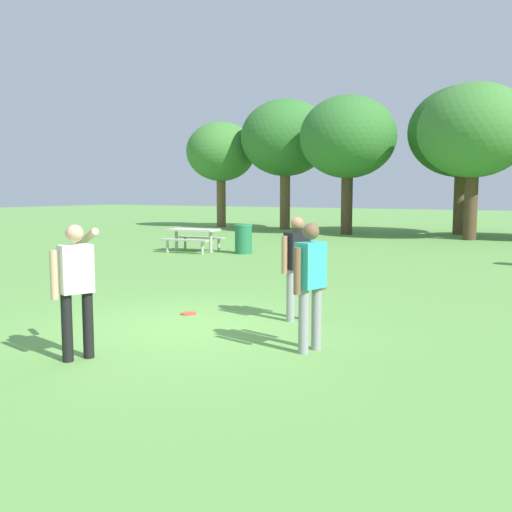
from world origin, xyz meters
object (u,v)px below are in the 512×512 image
at_px(person_catcher, 297,261).
at_px(tree_broad_center, 285,139).
at_px(person_bystander, 310,278).
at_px(trash_can_beside_table, 243,239).
at_px(tree_back_left, 474,131).
at_px(tree_tall_left, 221,152).
at_px(frisbee, 189,313).
at_px(picnic_table_near, 193,235).
at_px(tree_slender_mid, 462,132).
at_px(tree_far_right, 348,138).
at_px(person_thrower, 76,281).

height_order(person_catcher, tree_broad_center, tree_broad_center).
bearing_deg(person_bystander, tree_broad_center, 118.16).
height_order(person_bystander, trash_can_beside_table, person_bystander).
bearing_deg(tree_broad_center, tree_back_left, -13.22).
xyz_separation_m(tree_tall_left, tree_broad_center, (4.00, 0.20, 0.60)).
height_order(person_bystander, frisbee, person_bystander).
bearing_deg(picnic_table_near, tree_back_left, 53.77).
distance_m(person_catcher, tree_back_left, 17.83).
relative_size(person_catcher, picnic_table_near, 0.88).
distance_m(trash_can_beside_table, tree_slender_mid, 13.84).
bearing_deg(tree_far_right, person_thrower, -77.06).
bearing_deg(frisbee, person_bystander, -21.04).
distance_m(person_thrower, person_bystander, 2.87).
xyz_separation_m(person_bystander, tree_back_left, (-1.47, 19.01, 3.56)).
bearing_deg(person_bystander, person_catcher, 121.62).
distance_m(tree_tall_left, tree_back_left, 14.13).
height_order(frisbee, tree_broad_center, tree_broad_center).
bearing_deg(frisbee, tree_broad_center, 113.28).
distance_m(picnic_table_near, tree_slender_mid, 14.77).
xyz_separation_m(person_thrower, picnic_table_near, (-6.35, 10.97, -0.40)).
relative_size(person_thrower, frisbee, 6.45).
height_order(person_thrower, tree_slender_mid, tree_slender_mid).
height_order(person_thrower, trash_can_beside_table, person_thrower).
bearing_deg(person_catcher, tree_tall_left, 126.44).
height_order(person_catcher, frisbee, person_catcher).
height_order(tree_far_right, tree_back_left, tree_far_right).
height_order(frisbee, picnic_table_near, picnic_table_near).
distance_m(picnic_table_near, tree_broad_center, 13.15).
xyz_separation_m(person_bystander, tree_broad_center, (-11.43, 21.35, 3.89)).
distance_m(tree_broad_center, tree_slender_mid, 8.96).
relative_size(tree_tall_left, tree_far_right, 0.91).
height_order(person_bystander, picnic_table_near, person_bystander).
height_order(person_thrower, tree_back_left, tree_back_left).
relative_size(tree_tall_left, tree_slender_mid, 0.86).
height_order(person_bystander, tree_broad_center, tree_broad_center).
distance_m(tree_tall_left, tree_far_right, 8.46).
relative_size(person_catcher, trash_can_beside_table, 1.71).
bearing_deg(tree_back_left, picnic_table_near, -126.23).
xyz_separation_m(picnic_table_near, trash_can_beside_table, (1.78, 0.34, -0.08)).
distance_m(person_catcher, tree_tall_left, 24.60).
xyz_separation_m(person_catcher, tree_back_left, (-0.52, 17.47, 3.56)).
distance_m(trash_can_beside_table, tree_far_right, 10.67).
distance_m(person_thrower, picnic_table_near, 12.68).
bearing_deg(person_thrower, trash_can_beside_table, 111.99).
distance_m(person_catcher, tree_broad_center, 22.75).
relative_size(person_catcher, person_bystander, 1.00).
bearing_deg(tree_broad_center, person_catcher, -62.11).
bearing_deg(person_catcher, person_thrower, -112.14).
height_order(tree_tall_left, tree_slender_mid, tree_slender_mid).
bearing_deg(tree_slender_mid, tree_broad_center, -175.91).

